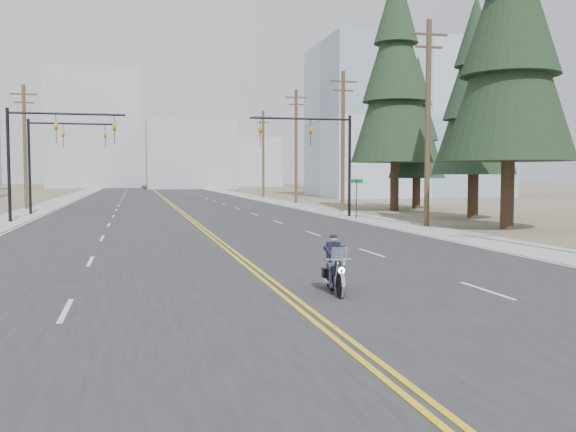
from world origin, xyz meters
The scene contains 23 objects.
ground_plane centered at (0.00, 0.00, 0.00)m, with size 400.00×400.00×0.00m, color #776D56.
road centered at (0.00, 70.00, 0.01)m, with size 20.00×200.00×0.01m, color #303033.
sidewalk_left centered at (-11.50, 70.00, 0.01)m, with size 3.00×200.00×0.01m, color #A5A5A0.
sidewalk_right centered at (11.50, 70.00, 0.01)m, with size 3.00×200.00×0.01m, color #A5A5A0.
traffic_mast_left centered at (-8.98, 32.00, 4.94)m, with size 7.10×0.26×7.00m.
traffic_mast_right centered at (8.98, 32.00, 4.94)m, with size 7.10×0.26×7.00m.
traffic_mast_far centered at (-9.31, 40.00, 4.87)m, with size 6.10×0.26×7.00m.
street_sign centered at (10.80, 30.00, 1.80)m, with size 0.90×0.06×2.62m.
utility_pole_b centered at (12.50, 23.00, 5.98)m, with size 2.20×0.30×11.50m.
utility_pole_c centered at (12.50, 38.00, 5.73)m, with size 2.20×0.30×11.00m.
utility_pole_d centered at (12.50, 53.00, 5.98)m, with size 2.20×0.30×11.50m.
utility_pole_e centered at (12.50, 70.00, 5.73)m, with size 2.20×0.30×11.00m.
utility_pole_left centered at (-12.50, 48.00, 5.48)m, with size 2.20×0.30×10.50m.
glass_building centered at (32.00, 70.00, 10.00)m, with size 24.00×16.00×20.00m, color #9EB5CC.
haze_bldg_b centered at (8.00, 125.00, 7.00)m, with size 18.00×14.00×14.00m, color #ADB2B7.
haze_bldg_c centered at (40.00, 110.00, 9.00)m, with size 16.00×12.00×18.00m, color #B7BCC6.
haze_bldg_d centered at (-12.00, 140.00, 13.00)m, with size 20.00×15.00×26.00m, color #ADB2B7.
haze_bldg_e centered at (25.00, 150.00, 6.00)m, with size 14.00×14.00×12.00m, color #B7BCC6.
motorcyclist centered at (1.25, 4.67, 0.72)m, with size 0.79×1.84×1.43m, color black, non-canonical shape.
conifer_near centered at (15.76, 20.12, 10.45)m, with size 6.87×6.87×18.19m.
conifer_mid centered at (18.34, 28.21, 8.43)m, with size 5.51×5.51×14.68m.
conifer_tall centered at (16.89, 38.02, 11.25)m, with size 7.05×7.05×19.59m.
conifer_far centered at (20.35, 41.35, 7.52)m, with size 4.89×4.89×13.10m.
Camera 1 is at (-3.53, -10.27, 2.93)m, focal length 40.00 mm.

